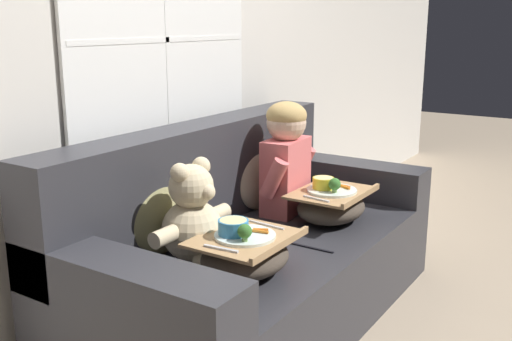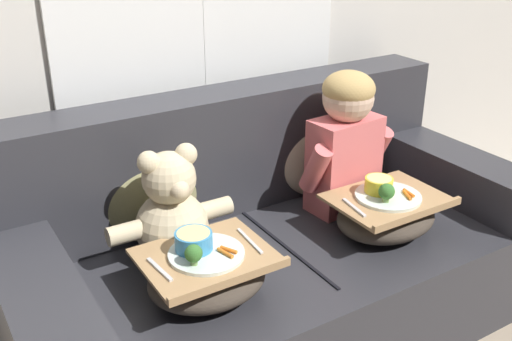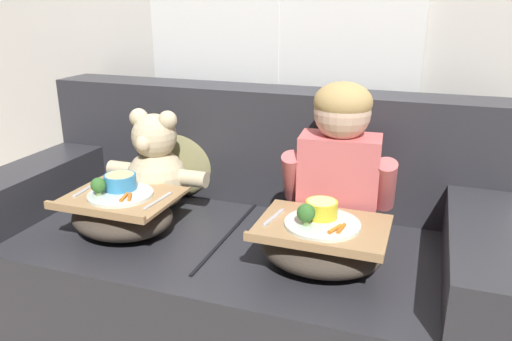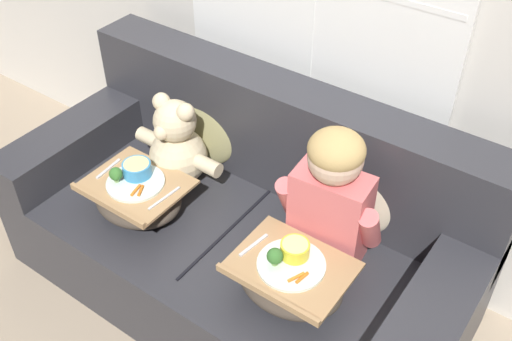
{
  "view_description": "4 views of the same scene",
  "coord_description": "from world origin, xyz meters",
  "px_view_note": "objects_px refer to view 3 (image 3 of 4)",
  "views": [
    {
      "loc": [
        -2.19,
        -1.39,
        1.38
      ],
      "look_at": [
        -0.04,
        0.01,
        0.73
      ],
      "focal_mm": 42.0,
      "sensor_mm": 36.0,
      "label": 1
    },
    {
      "loc": [
        -1.08,
        -1.6,
        1.58
      ],
      "look_at": [
        -0.06,
        0.06,
        0.69
      ],
      "focal_mm": 42.0,
      "sensor_mm": 36.0,
      "label": 2
    },
    {
      "loc": [
        0.67,
        -1.61,
        1.26
      ],
      "look_at": [
        0.06,
        0.1,
        0.63
      ],
      "focal_mm": 35.0,
      "sensor_mm": 36.0,
      "label": 3
    },
    {
      "loc": [
        1.1,
        -1.38,
        2.18
      ],
      "look_at": [
        0.01,
        0.14,
        0.61
      ],
      "focal_mm": 42.0,
      "sensor_mm": 36.0,
      "label": 4
    }
  ],
  "objects_px": {
    "throw_pillow_behind_child": "(347,171)",
    "throw_pillow_behind_teddy": "(178,153)",
    "lap_tray_child": "(321,244)",
    "couch": "(240,243)",
    "lap_tray_teddy": "(122,212)",
    "teddy_bear": "(156,168)",
    "child_figure": "(340,155)"
  },
  "relations": [
    {
      "from": "couch",
      "to": "lap_tray_teddy",
      "type": "height_order",
      "value": "couch"
    },
    {
      "from": "couch",
      "to": "child_figure",
      "type": "bearing_deg",
      "value": 3.27
    },
    {
      "from": "teddy_bear",
      "to": "throw_pillow_behind_teddy",
      "type": "bearing_deg",
      "value": 89.98
    },
    {
      "from": "couch",
      "to": "lap_tray_teddy",
      "type": "relative_size",
      "value": 4.84
    },
    {
      "from": "lap_tray_teddy",
      "to": "throw_pillow_behind_child",
      "type": "bearing_deg",
      "value": 30.55
    },
    {
      "from": "couch",
      "to": "lap_tray_teddy",
      "type": "bearing_deg",
      "value": -147.95
    },
    {
      "from": "throw_pillow_behind_child",
      "to": "lap_tray_teddy",
      "type": "distance_m",
      "value": 0.89
    },
    {
      "from": "child_figure",
      "to": "lap_tray_teddy",
      "type": "xyz_separation_m",
      "value": [
        -0.76,
        -0.26,
        -0.23
      ]
    },
    {
      "from": "couch",
      "to": "teddy_bear",
      "type": "relative_size",
      "value": 4.28
    },
    {
      "from": "teddy_bear",
      "to": "lap_tray_child",
      "type": "height_order",
      "value": "teddy_bear"
    },
    {
      "from": "throw_pillow_behind_teddy",
      "to": "lap_tray_child",
      "type": "bearing_deg",
      "value": -30.65
    },
    {
      "from": "throw_pillow_behind_child",
      "to": "lap_tray_teddy",
      "type": "relative_size",
      "value": 1.03
    },
    {
      "from": "couch",
      "to": "throw_pillow_behind_teddy",
      "type": "distance_m",
      "value": 0.52
    },
    {
      "from": "throw_pillow_behind_child",
      "to": "throw_pillow_behind_teddy",
      "type": "relative_size",
      "value": 1.03
    },
    {
      "from": "lap_tray_child",
      "to": "child_figure",
      "type": "bearing_deg",
      "value": 89.77
    },
    {
      "from": "lap_tray_child",
      "to": "throw_pillow_behind_child",
      "type": "bearing_deg",
      "value": 89.88
    },
    {
      "from": "lap_tray_child",
      "to": "lap_tray_teddy",
      "type": "bearing_deg",
      "value": 179.97
    },
    {
      "from": "couch",
      "to": "child_figure",
      "type": "distance_m",
      "value": 0.56
    },
    {
      "from": "throw_pillow_behind_child",
      "to": "lap_tray_child",
      "type": "height_order",
      "value": "throw_pillow_behind_child"
    },
    {
      "from": "throw_pillow_behind_child",
      "to": "lap_tray_child",
      "type": "bearing_deg",
      "value": -90.12
    },
    {
      "from": "throw_pillow_behind_child",
      "to": "lap_tray_child",
      "type": "distance_m",
      "value": 0.46
    },
    {
      "from": "child_figure",
      "to": "teddy_bear",
      "type": "relative_size",
      "value": 1.26
    },
    {
      "from": "teddy_bear",
      "to": "lap_tray_child",
      "type": "relative_size",
      "value": 1.09
    },
    {
      "from": "couch",
      "to": "throw_pillow_behind_teddy",
      "type": "xyz_separation_m",
      "value": [
        -0.38,
        0.21,
        0.28
      ]
    },
    {
      "from": "couch",
      "to": "lap_tray_child",
      "type": "bearing_deg",
      "value": -32.25
    },
    {
      "from": "child_figure",
      "to": "teddy_bear",
      "type": "bearing_deg",
      "value": -179.63
    },
    {
      "from": "child_figure",
      "to": "lap_tray_teddy",
      "type": "height_order",
      "value": "child_figure"
    },
    {
      "from": "child_figure",
      "to": "teddy_bear",
      "type": "height_order",
      "value": "child_figure"
    },
    {
      "from": "child_figure",
      "to": "lap_tray_child",
      "type": "bearing_deg",
      "value": -90.23
    },
    {
      "from": "child_figure",
      "to": "throw_pillow_behind_child",
      "type": "bearing_deg",
      "value": 90.03
    },
    {
      "from": "lap_tray_teddy",
      "to": "throw_pillow_behind_teddy",
      "type": "bearing_deg",
      "value": 89.81
    },
    {
      "from": "throw_pillow_behind_teddy",
      "to": "lap_tray_teddy",
      "type": "xyz_separation_m",
      "value": [
        -0.0,
        -0.45,
        -0.1
      ]
    }
  ]
}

